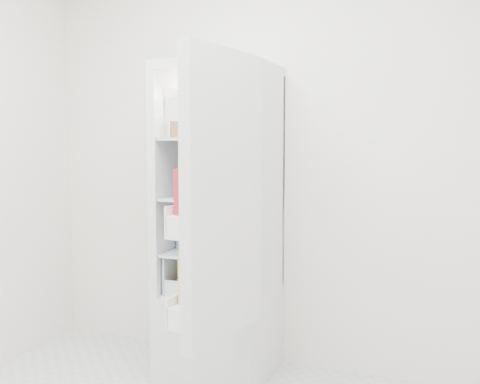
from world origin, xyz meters
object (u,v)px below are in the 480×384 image
at_px(refrigerator, 223,261).
at_px(fridge_door, 219,202).
at_px(mushroom_bowl, 190,242).
at_px(red_cabbage, 236,231).

relative_size(refrigerator, fridge_door, 1.38).
bearing_deg(mushroom_bowl, red_cabbage, 33.13).
relative_size(mushroom_bowl, fridge_door, 0.13).
relative_size(refrigerator, mushroom_bowl, 10.93).
bearing_deg(red_cabbage, refrigerator, -138.83).
height_order(red_cabbage, fridge_door, fridge_door).
bearing_deg(fridge_door, mushroom_bowl, 46.43).
bearing_deg(fridge_door, red_cabbage, 24.22).
distance_m(refrigerator, fridge_door, 0.81).
distance_m(red_cabbage, fridge_door, 0.76).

